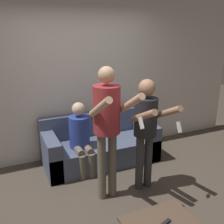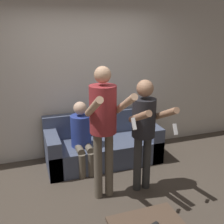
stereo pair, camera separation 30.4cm
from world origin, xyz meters
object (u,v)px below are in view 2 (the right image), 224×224
object	(u,v)px
person_standing_left	(104,119)
person_seated	(82,134)
person_standing_right	(144,125)
couch	(102,146)

from	to	relation	value
person_standing_left	person_seated	world-z (taller)	person_standing_left
person_standing_right	person_seated	world-z (taller)	person_standing_right
couch	person_seated	xyz separation A→B (m)	(-0.38, -0.17, 0.33)
person_standing_left	person_seated	xyz separation A→B (m)	(-0.10, 0.83, -0.51)
person_standing_right	person_standing_left	bearing A→B (deg)	179.95
couch	person_standing_left	bearing A→B (deg)	-105.55
couch	person_standing_left	distance (m)	1.33
person_seated	person_standing_left	bearing A→B (deg)	-82.90
person_standing_left	person_seated	distance (m)	0.97
person_seated	couch	bearing A→B (deg)	24.40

